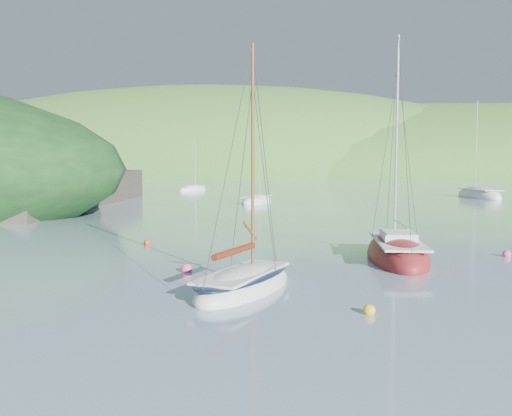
% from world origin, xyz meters
% --- Properties ---
extents(ground, '(700.00, 700.00, 0.00)m').
position_xyz_m(ground, '(0.00, 0.00, 0.00)').
color(ground, gray).
rests_on(ground, ground).
extents(shoreline_hills, '(690.00, 135.00, 56.00)m').
position_xyz_m(shoreline_hills, '(-9.66, 172.42, 0.00)').
color(shoreline_hills, '#275E24').
rests_on(shoreline_hills, ground).
extents(daysailer_white, '(3.58, 6.77, 9.89)m').
position_xyz_m(daysailer_white, '(0.14, 1.52, 0.22)').
color(daysailer_white, silver).
rests_on(daysailer_white, ground).
extents(sloop_red, '(3.86, 8.35, 11.90)m').
position_xyz_m(sloop_red, '(5.81, 9.47, 0.22)').
color(sloop_red, maroon).
rests_on(sloop_red, ground).
extents(distant_sloop_a, '(3.34, 6.88, 9.42)m').
position_xyz_m(distant_sloop_a, '(-9.00, 42.85, 0.17)').
color(distant_sloop_a, silver).
rests_on(distant_sloop_a, ground).
extents(distant_sloop_b, '(6.24, 10.02, 13.48)m').
position_xyz_m(distant_sloop_b, '(16.56, 58.57, 0.22)').
color(distant_sloop_b, silver).
rests_on(distant_sloop_b, ground).
extents(distant_sloop_c, '(4.11, 6.38, 8.60)m').
position_xyz_m(distant_sloop_c, '(-24.56, 65.29, 0.16)').
color(distant_sloop_c, silver).
rests_on(distant_sloop_c, ground).
extents(mooring_buoys, '(23.70, 12.89, 0.49)m').
position_xyz_m(mooring_buoys, '(3.00, 6.79, 0.12)').
color(mooring_buoys, gold).
rests_on(mooring_buoys, ground).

